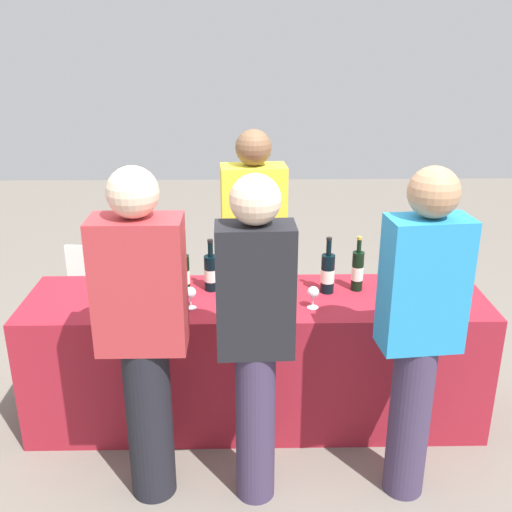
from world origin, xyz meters
The scene contains 18 objects.
ground_plane centered at (0.00, 0.00, 0.00)m, with size 12.00×12.00×0.00m, color slate.
tasting_table centered at (0.00, 0.00, 0.39)m, with size 2.61×0.65×0.79m, color maroon.
wine_bottle_0 centered at (-0.77, 0.09, 0.89)m, with size 0.07×0.07×0.30m.
wine_bottle_1 centered at (-0.42, 0.06, 0.91)m, with size 0.08×0.08×0.33m.
wine_bottle_2 centered at (-0.26, 0.11, 0.90)m, with size 0.08×0.08×0.31m.
wine_bottle_3 centered at (0.04, 0.11, 0.90)m, with size 0.08×0.08×0.30m.
wine_bottle_4 centered at (0.41, 0.06, 0.91)m, with size 0.08×0.08×0.33m.
wine_bottle_5 centered at (0.59, 0.09, 0.91)m, with size 0.07×0.07×0.33m.
wine_bottle_6 centered at (1.04, 0.17, 0.91)m, with size 0.07×0.07×0.33m.
wine_glass_0 centered at (-0.36, -0.14, 0.88)m, with size 0.06×0.06×0.13m.
wine_glass_1 centered at (0.00, -0.11, 0.88)m, with size 0.07×0.07×0.13m.
wine_glass_2 centered at (0.31, -0.14, 0.88)m, with size 0.06×0.06×0.13m.
wine_glass_3 centered at (0.79, -0.11, 0.89)m, with size 0.07×0.07×0.14m.
server_pouring centered at (-0.01, 0.52, 0.90)m, with size 0.42×0.25×1.65m.
guest_0 centered at (-0.53, -0.63, 0.91)m, with size 0.41×0.23×1.69m.
guest_1 centered at (-0.02, -0.67, 0.92)m, with size 0.36×0.22×1.66m.
guest_2 centered at (0.74, -0.65, 0.93)m, with size 0.39×0.24×1.68m.
menu_board centered at (-1.12, 1.03, 0.36)m, with size 0.53×0.03×0.73m, color white.
Camera 1 is at (-0.06, -3.12, 2.23)m, focal length 42.42 mm.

